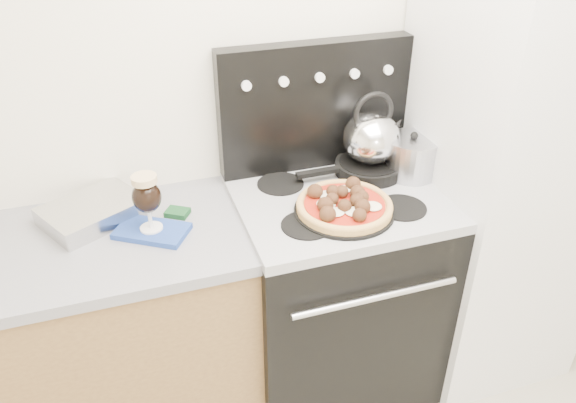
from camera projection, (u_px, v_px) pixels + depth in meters
name	position (u px, v px, depth m)	size (l,w,h in m)	color
room_shell	(473.00, 272.00, 1.18)	(3.52, 3.01, 2.52)	#B2A993
base_cabinet	(53.00, 355.00, 2.07)	(1.45, 0.60, 0.86)	olive
countertop	(22.00, 257.00, 1.83)	(1.48, 0.63, 0.04)	gray
stove_body	(333.00, 295.00, 2.33)	(0.76, 0.65, 0.88)	black
cooktop	(339.00, 200.00, 2.09)	(0.76, 0.65, 0.04)	#ADADB2
backguard	(315.00, 106.00, 2.18)	(0.76, 0.08, 0.50)	black
fridge	(504.00, 164.00, 2.23)	(0.64, 0.68, 1.90)	silver
foil_sheet	(93.00, 211.00, 1.97)	(0.32, 0.24, 0.06)	silver
oven_mitt	(152.00, 231.00, 1.90)	(0.24, 0.14, 0.02)	#22419B
beer_glass	(148.00, 203.00, 1.84)	(0.10, 0.10, 0.21)	black
pizza_pan	(344.00, 211.00, 1.98)	(0.36, 0.36, 0.01)	black
pizza	(345.00, 204.00, 1.97)	(0.34, 0.34, 0.05)	gold
skillet	(369.00, 167.00, 2.22)	(0.27, 0.27, 0.05)	black
tea_kettle	(372.00, 134.00, 2.15)	(0.22, 0.22, 0.24)	white
stock_pot	(411.00, 158.00, 2.19)	(0.20, 0.20, 0.15)	#AFB0B9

